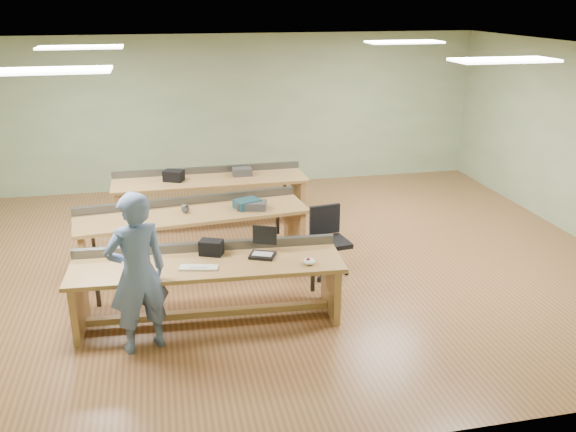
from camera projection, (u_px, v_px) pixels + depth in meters
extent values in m
plane|color=brown|center=(271.00, 261.00, 8.95)|extent=(10.00, 10.00, 0.00)
plane|color=silver|center=(269.00, 51.00, 7.93)|extent=(10.00, 10.00, 0.00)
cube|color=#97AC83|center=(233.00, 112.00, 12.11)|extent=(10.00, 0.04, 3.00)
cube|color=#97AC83|center=(363.00, 291.00, 4.76)|extent=(10.00, 0.04, 3.00)
cube|color=white|center=(49.00, 71.00, 6.06)|extent=(1.20, 0.50, 0.03)
cube|color=white|center=(80.00, 47.00, 8.82)|extent=(1.20, 0.50, 0.03)
cube|color=white|center=(504.00, 60.00, 7.05)|extent=(1.20, 0.50, 0.03)
cube|color=white|center=(404.00, 42.00, 9.81)|extent=(1.20, 0.50, 0.03)
cube|color=#B4814C|center=(207.00, 265.00, 7.07)|extent=(3.20, 1.02, 0.05)
cube|color=#B4814C|center=(79.00, 303.00, 6.99)|extent=(0.12, 0.74, 0.70)
cube|color=#B4814C|center=(331.00, 285.00, 7.42)|extent=(0.12, 0.74, 0.70)
cube|color=#B4814C|center=(210.00, 313.00, 7.29)|extent=(2.86, 0.26, 0.08)
cube|color=#484B4E|center=(206.00, 246.00, 7.40)|extent=(3.15, 0.26, 0.11)
cube|color=#B4814C|center=(193.00, 214.00, 8.73)|extent=(3.37, 1.23, 0.05)
cube|color=#B4814C|center=(83.00, 252.00, 8.39)|extent=(0.16, 0.78, 0.70)
cube|color=#B4814C|center=(295.00, 226.00, 9.31)|extent=(0.16, 0.78, 0.70)
cube|color=#B4814C|center=(195.00, 254.00, 8.94)|extent=(2.99, 0.43, 0.08)
cube|color=#484B4E|center=(188.00, 201.00, 9.05)|extent=(3.28, 0.44, 0.11)
cube|color=#B4814C|center=(210.00, 180.00, 10.32)|extent=(3.27, 0.90, 0.05)
cube|color=#B4814C|center=(119.00, 208.00, 10.13)|extent=(0.09, 0.77, 0.70)
cube|color=#B4814C|center=(298.00, 195.00, 10.76)|extent=(0.09, 0.77, 0.70)
cube|color=#B4814C|center=(212.00, 215.00, 10.53)|extent=(2.96, 0.13, 0.08)
cube|color=#484B4E|center=(208.00, 170.00, 10.65)|extent=(3.26, 0.11, 0.11)
imported|color=slate|center=(137.00, 273.00, 6.45)|extent=(0.77, 0.63, 1.81)
cube|color=black|center=(263.00, 255.00, 7.24)|extent=(0.37, 0.34, 0.03)
cube|color=black|center=(265.00, 235.00, 7.27)|extent=(0.27, 0.13, 0.23)
cube|color=beige|center=(199.00, 268.00, 6.92)|extent=(0.46, 0.24, 0.03)
ellipsoid|color=white|center=(309.00, 261.00, 7.04)|extent=(0.17, 0.19, 0.07)
cube|color=black|center=(211.00, 248.00, 7.27)|extent=(0.31, 0.26, 0.18)
cylinder|color=black|center=(330.00, 260.00, 8.39)|extent=(0.07, 0.07, 0.48)
cube|color=black|center=(331.00, 243.00, 8.30)|extent=(0.52, 0.52, 0.07)
cube|color=black|center=(325.00, 219.00, 8.40)|extent=(0.44, 0.12, 0.42)
cylinder|color=black|center=(330.00, 274.00, 8.46)|extent=(0.60, 0.60, 0.07)
cube|color=#143643|center=(247.00, 204.00, 8.90)|extent=(0.43, 0.38, 0.12)
cube|color=#38373A|center=(252.00, 205.00, 8.85)|extent=(0.46, 0.35, 0.11)
imported|color=#38373A|center=(185.00, 210.00, 8.70)|extent=(0.13, 0.13, 0.09)
cylinder|color=silver|center=(184.00, 209.00, 8.69)|extent=(0.07, 0.07, 0.12)
cube|color=black|center=(174.00, 176.00, 10.18)|extent=(0.38, 0.33, 0.18)
cube|color=#38373A|center=(242.00, 172.00, 10.51)|extent=(0.33, 0.24, 0.13)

